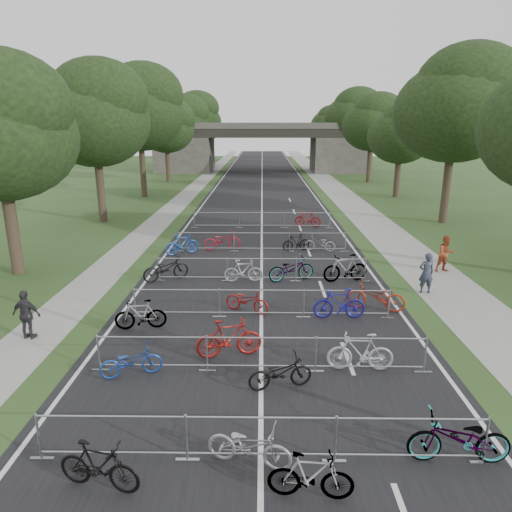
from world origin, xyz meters
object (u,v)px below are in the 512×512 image
Objects in this scene: pedestrian_c at (27,315)px; pedestrian_a at (426,273)px; overpass_bridge at (262,147)px; pedestrian_b at (446,254)px.

pedestrian_a is at bearing -153.92° from pedestrian_c.
overpass_bridge reaches higher than pedestrian_c.
pedestrian_b is 1.06× the size of pedestrian_c.
pedestrian_a reaches higher than pedestrian_c.
overpass_bridge reaches higher than pedestrian_a.
pedestrian_b reaches higher than pedestrian_a.
pedestrian_b is at bearing -79.81° from overpass_bridge.
overpass_bridge is 51.92m from pedestrian_a.
pedestrian_b is at bearing -126.62° from pedestrian_a.
pedestrian_c is (-16.33, -7.30, -0.05)m from pedestrian_b.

